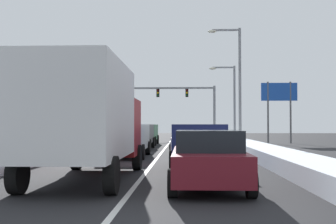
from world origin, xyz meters
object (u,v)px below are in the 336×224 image
object	(u,v)px
sedan_tan_right_lane_fourth	(191,137)
suv_green_center_lane_fourth	(144,132)
sedan_maroon_right_lane_nearest	(208,159)
suv_charcoal_center_lane_third	(137,134)
street_lamp_right_mid	(231,96)
roadside_sign_right	(279,98)
box_truck_center_lane_nearest	(88,116)
suv_silver_center_lane_second	(126,137)
traffic_light_gantry	(182,98)
sedan_white_right_lane_third	(188,141)
street_lamp_right_near	(236,76)
suv_navy_right_lane_second	(197,141)

from	to	relation	value
sedan_tan_right_lane_fourth	suv_green_center_lane_fourth	world-z (taller)	suv_green_center_lane_fourth
sedan_maroon_right_lane_nearest	suv_charcoal_center_lane_third	distance (m)	17.54
street_lamp_right_mid	roadside_sign_right	world-z (taller)	street_lamp_right_mid
sedan_tan_right_lane_fourth	box_truck_center_lane_nearest	xyz separation A→B (m)	(-3.36, -16.73, 1.14)
suv_silver_center_lane_second	traffic_light_gantry	distance (m)	27.65
traffic_light_gantry	roadside_sign_right	world-z (taller)	traffic_light_gantry
sedan_tan_right_lane_fourth	suv_green_center_lane_fourth	xyz separation A→B (m)	(-3.77, 5.23, 0.25)
sedan_maroon_right_lane_nearest	suv_silver_center_lane_second	world-z (taller)	suv_silver_center_lane_second
sedan_white_right_lane_third	suv_charcoal_center_lane_third	distance (m)	6.09
suv_charcoal_center_lane_third	suv_green_center_lane_fourth	bearing A→B (deg)	90.62
box_truck_center_lane_nearest	traffic_light_gantry	bearing A→B (deg)	85.74
sedan_tan_right_lane_fourth	street_lamp_right_near	size ratio (longest dim) A/B	0.48
roadside_sign_right	suv_navy_right_lane_second	bearing A→B (deg)	-111.24
sedan_maroon_right_lane_nearest	sedan_tan_right_lane_fourth	xyz separation A→B (m)	(-0.10, 17.95, 0.00)
sedan_tan_right_lane_fourth	box_truck_center_lane_nearest	bearing A→B (deg)	-101.35
suv_green_center_lane_fourth	box_truck_center_lane_nearest	bearing A→B (deg)	-88.93
traffic_light_gantry	sedan_maroon_right_lane_nearest	bearing A→B (deg)	-88.83
suv_navy_right_lane_second	sedan_tan_right_lane_fourth	bearing A→B (deg)	90.12
suv_navy_right_lane_second	street_lamp_right_near	xyz separation A→B (m)	(3.60, 16.29, 4.50)
suv_navy_right_lane_second	roadside_sign_right	size ratio (longest dim) A/B	0.89
suv_charcoal_center_lane_third	street_lamp_right_mid	xyz separation A→B (m)	(7.91, 13.73, 3.57)
sedan_maroon_right_lane_nearest	traffic_light_gantry	bearing A→B (deg)	91.17
sedan_tan_right_lane_fourth	street_lamp_right_near	bearing A→B (deg)	48.71
box_truck_center_lane_nearest	suv_silver_center_lane_second	xyz separation A→B (m)	(-0.10, 8.94, -0.88)
sedan_maroon_right_lane_nearest	suv_green_center_lane_fourth	bearing A→B (deg)	99.49
suv_silver_center_lane_second	street_lamp_right_near	xyz separation A→B (m)	(7.08, 11.92, 4.50)
suv_silver_center_lane_second	street_lamp_right_mid	size ratio (longest dim) A/B	0.65
sedan_maroon_right_lane_nearest	suv_charcoal_center_lane_third	world-z (taller)	suv_charcoal_center_lane_third
sedan_white_right_lane_third	street_lamp_right_mid	size ratio (longest dim) A/B	0.59
box_truck_center_lane_nearest	suv_silver_center_lane_second	size ratio (longest dim) A/B	1.47
suv_green_center_lane_fourth	roadside_sign_right	xyz separation A→B (m)	(11.78, 3.16, 3.00)
suv_navy_right_lane_second	traffic_light_gantry	size ratio (longest dim) A/B	0.46
street_lamp_right_near	sedan_tan_right_lane_fourth	bearing A→B (deg)	-131.29
sedan_white_right_lane_third	traffic_light_gantry	xyz separation A→B (m)	(-0.38, 25.33, 3.96)
sedan_white_right_lane_third	traffic_light_gantry	distance (m)	25.64
suv_navy_right_lane_second	sedan_tan_right_lane_fourth	distance (m)	12.17
street_lamp_right_near	roadside_sign_right	size ratio (longest dim) A/B	1.70
suv_navy_right_lane_second	street_lamp_right_near	distance (m)	17.28
suv_silver_center_lane_second	traffic_light_gantry	size ratio (longest dim) A/B	0.46
suv_navy_right_lane_second	suv_silver_center_lane_second	world-z (taller)	same
street_lamp_right_mid	sedan_maroon_right_lane_nearest	bearing A→B (deg)	-97.58
sedan_maroon_right_lane_nearest	sedan_white_right_lane_third	distance (m)	12.09
street_lamp_right_mid	suv_charcoal_center_lane_third	bearing A→B (deg)	-119.95
suv_green_center_lane_fourth	suv_silver_center_lane_second	bearing A→B (deg)	-88.62
sedan_tan_right_lane_fourth	box_truck_center_lane_nearest	size ratio (longest dim) A/B	0.63
sedan_white_right_lane_third	suv_green_center_lane_fourth	bearing A→B (deg)	107.46
sedan_maroon_right_lane_nearest	box_truck_center_lane_nearest	size ratio (longest dim) A/B	0.63
box_truck_center_lane_nearest	street_lamp_right_near	size ratio (longest dim) A/B	0.77
roadside_sign_right	sedan_maroon_right_lane_nearest	bearing A→B (deg)	-106.71
box_truck_center_lane_nearest	suv_charcoal_center_lane_third	world-z (taller)	box_truck_center_lane_nearest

